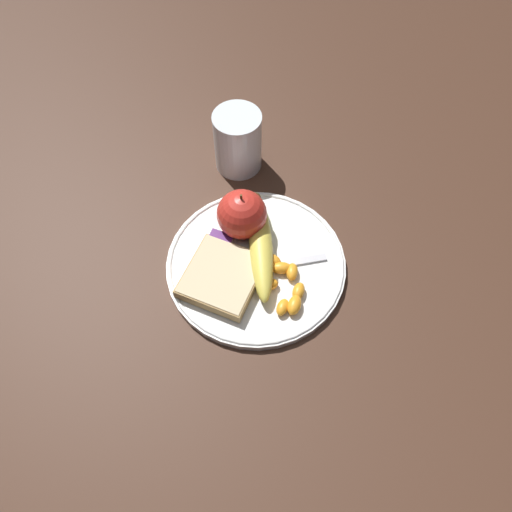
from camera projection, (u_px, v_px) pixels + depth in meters
ground_plane at (256, 266)px, 0.79m from camera, size 3.00×3.00×0.00m
plate at (256, 264)px, 0.79m from camera, size 0.28×0.28×0.01m
juice_glass at (238, 143)px, 0.86m from camera, size 0.08×0.08×0.11m
apple at (242, 214)px, 0.78m from camera, size 0.08×0.08×0.09m
banana at (258, 244)px, 0.78m from camera, size 0.19×0.11×0.04m
bread_slice at (222, 277)px, 0.76m from camera, size 0.12×0.11×0.02m
fork at (267, 267)px, 0.78m from camera, size 0.10×0.15×0.00m
jam_packet at (218, 247)px, 0.78m from camera, size 0.05×0.04×0.02m
orange_segment_0 at (294, 305)px, 0.73m from camera, size 0.03×0.02×0.02m
orange_segment_1 at (268, 285)px, 0.75m from camera, size 0.03×0.04×0.02m
orange_segment_2 at (282, 266)px, 0.77m from camera, size 0.03×0.04×0.02m
orange_segment_3 at (298, 291)px, 0.75m from camera, size 0.03×0.02×0.02m
orange_segment_4 at (293, 270)px, 0.77m from camera, size 0.03×0.02×0.02m
orange_segment_5 at (271, 260)px, 0.77m from camera, size 0.02×0.04×0.02m
orange_segment_6 at (283, 307)px, 0.73m from camera, size 0.03×0.02×0.02m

